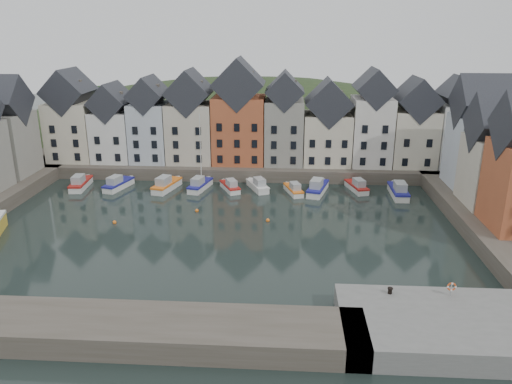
# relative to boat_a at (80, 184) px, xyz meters

# --- Properties ---
(ground) EXTENTS (260.00, 260.00, 0.00)m
(ground) POSITION_rel_boat_a_xyz_m (24.35, -17.38, -0.75)
(ground) COLOR black
(ground) RESTS_ON ground
(far_quay) EXTENTS (90.00, 16.00, 2.00)m
(far_quay) POSITION_rel_boat_a_xyz_m (24.35, 12.62, 0.25)
(far_quay) COLOR #464036
(far_quay) RESTS_ON ground
(near_quay) EXTENTS (18.00, 10.00, 2.00)m
(near_quay) POSITION_rel_boat_a_xyz_m (46.35, -37.38, 0.25)
(near_quay) COLOR #60605E
(near_quay) RESTS_ON ground
(near_wall) EXTENTS (50.00, 6.00, 2.00)m
(near_wall) POSITION_rel_boat_a_xyz_m (14.35, -39.38, 0.25)
(near_wall) COLOR #464036
(near_wall) RESTS_ON ground
(hillside) EXTENTS (153.60, 70.40, 64.00)m
(hillside) POSITION_rel_boat_a_xyz_m (24.37, 38.62, -18.71)
(hillside) COLOR #1E3018
(hillside) RESTS_ON ground
(far_terrace) EXTENTS (72.37, 8.16, 17.78)m
(far_terrace) POSITION_rel_boat_a_xyz_m (27.57, 10.62, 8.12)
(far_terrace) COLOR beige
(far_terrace) RESTS_ON far_quay
(right_terrace) EXTENTS (8.30, 24.25, 16.36)m
(right_terrace) POSITION_rel_boat_a_xyz_m (60.35, -9.30, 8.16)
(right_terrace) COLOR silver
(right_terrace) RESTS_ON right_quay
(mooring_buoys) EXTENTS (20.50, 5.50, 0.50)m
(mooring_buoys) POSITION_rel_boat_a_xyz_m (20.35, -12.04, -0.60)
(mooring_buoys) COLOR orange
(mooring_buoys) RESTS_ON ground
(boat_a) EXTENTS (2.58, 6.72, 2.52)m
(boat_a) POSITION_rel_boat_a_xyz_m (0.00, 0.00, 0.00)
(boat_a) COLOR silver
(boat_a) RESTS_ON ground
(boat_b) EXTENTS (3.57, 6.67, 2.45)m
(boat_b) POSITION_rel_boat_a_xyz_m (6.02, 0.10, -0.02)
(boat_b) COLOR silver
(boat_b) RESTS_ON ground
(boat_c) EXTENTS (3.73, 7.14, 2.62)m
(boat_c) POSITION_rel_boat_a_xyz_m (13.85, -0.04, 0.03)
(boat_c) COLOR silver
(boat_c) RESTS_ON ground
(boat_d) EXTENTS (3.33, 6.60, 12.09)m
(boat_d) POSITION_rel_boat_a_xyz_m (19.06, 0.51, 0.03)
(boat_d) COLOR silver
(boat_d) RESTS_ON ground
(boat_e) EXTENTS (3.91, 5.80, 2.15)m
(boat_e) POSITION_rel_boat_a_xyz_m (23.93, 0.34, -0.11)
(boat_e) COLOR silver
(boat_e) RESTS_ON ground
(boat_f) EXTENTS (4.07, 6.21, 2.29)m
(boat_f) POSITION_rel_boat_a_xyz_m (28.24, 0.97, -0.07)
(boat_f) COLOR silver
(boat_f) RESTS_ON ground
(boat_g) EXTENTS (3.25, 5.71, 2.09)m
(boat_g) POSITION_rel_boat_a_xyz_m (33.85, -0.57, -0.13)
(boat_g) COLOR silver
(boat_g) RESTS_ON ground
(boat_h) EXTENTS (3.92, 7.34, 2.70)m
(boat_h) POSITION_rel_boat_a_xyz_m (37.50, -0.13, 0.05)
(boat_h) COLOR silver
(boat_h) RESTS_ON ground
(boat_i) EXTENTS (3.35, 6.22, 2.28)m
(boat_i) POSITION_rel_boat_a_xyz_m (43.75, 1.45, -0.07)
(boat_i) COLOR silver
(boat_i) RESTS_ON ground
(boat_j) EXTENTS (2.25, 7.02, 2.69)m
(boat_j) POSITION_rel_boat_a_xyz_m (49.68, -0.83, 0.05)
(boat_j) COLOR silver
(boat_j) RESTS_ON ground
(mooring_bollard) EXTENTS (0.48, 0.48, 0.56)m
(mooring_bollard) POSITION_rel_boat_a_xyz_m (42.07, -33.88, 1.56)
(mooring_bollard) COLOR black
(mooring_bollard) RESTS_ON near_quay
(life_ring_post) EXTENTS (0.80, 0.17, 1.30)m
(life_ring_post) POSITION_rel_boat_a_xyz_m (47.31, -33.92, 2.11)
(life_ring_post) COLOR gray
(life_ring_post) RESTS_ON near_quay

